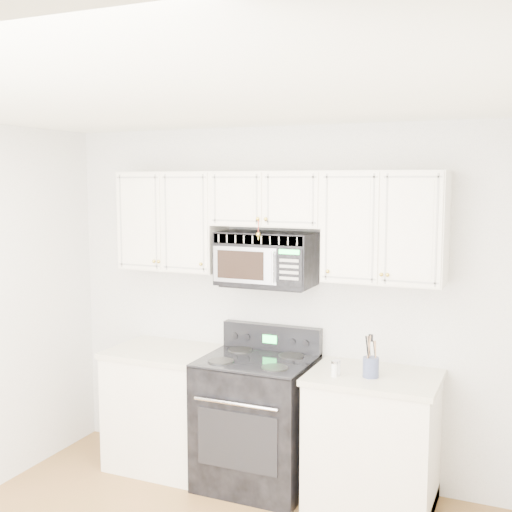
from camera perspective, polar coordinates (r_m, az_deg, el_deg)
The scene contains 9 objects.
room at distance 3.31m, azimuth -9.08°, elevation -9.19°, with size 3.51×3.51×2.61m.
base_cabinet_left at distance 5.15m, azimuth -7.80°, elevation -13.54°, with size 0.86×0.65×0.92m.
base_cabinet_right at distance 4.58m, azimuth 10.33°, elevation -16.22°, with size 0.86×0.65×0.92m.
range at distance 4.79m, azimuth 0.08°, elevation -14.31°, with size 0.78×0.71×1.12m.
upper_cabinets at distance 4.61m, azimuth 1.41°, elevation 3.36°, with size 2.44×0.37×0.75m.
microwave at distance 4.64m, azimuth 0.90°, elevation -0.23°, with size 0.70×0.40×0.38m.
utensil_crock at distance 4.33m, azimuth 10.18°, elevation -9.60°, with size 0.11×0.11×0.29m.
shaker_salt at distance 4.31m, azimuth 7.00°, elevation -9.90°, with size 0.04×0.04×0.11m.
shaker_pepper at distance 4.34m, azimuth 7.23°, elevation -9.81°, with size 0.04×0.04×0.10m.
Camera 1 is at (1.72, -2.68, 2.20)m, focal length 45.00 mm.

